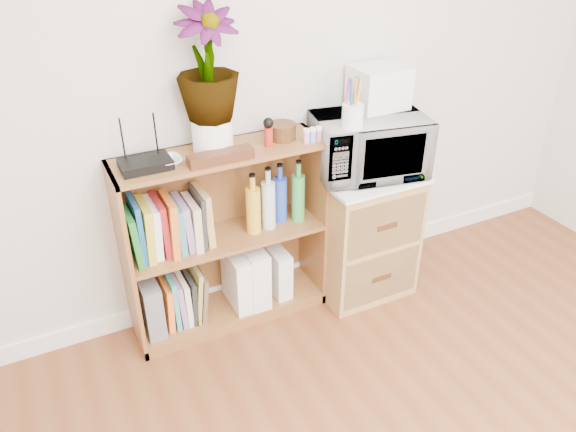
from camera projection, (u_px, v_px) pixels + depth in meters
skirting_board at (278, 274)px, 3.24m from camera, size 4.00×0.02×0.10m
bookshelf at (226, 240)px, 2.78m from camera, size 1.00×0.30×0.95m
wicker_unit at (361, 232)px, 3.07m from camera, size 0.50×0.45×0.70m
microwave at (369, 145)px, 2.80m from camera, size 0.60×0.46×0.30m
pen_cup at (353, 116)px, 2.58m from camera, size 0.10×0.10×0.11m
small_appliance at (379, 87)px, 2.78m from camera, size 0.26×0.22×0.21m
router at (145, 164)px, 2.38m from camera, size 0.21×0.15×0.04m
white_bowl at (166, 162)px, 2.41m from camera, size 0.13×0.13×0.03m
plant_pot at (213, 135)px, 2.50m from camera, size 0.18×0.18×0.15m
potted_plant at (207, 64)px, 2.34m from camera, size 0.27×0.27×0.48m
trinket_box at (221, 157)px, 2.43m from camera, size 0.29×0.07×0.05m
kokeshi_doll at (269, 137)px, 2.57m from camera, size 0.04×0.04×0.09m
wooden_bowl at (282, 131)px, 2.64m from camera, size 0.13×0.13×0.08m
paint_jars at (313, 137)px, 2.62m from camera, size 0.10×0.04×0.05m
file_box at (150, 304)px, 2.75m from camera, size 0.09×0.23×0.29m
magazine_holder_left at (238, 278)px, 2.92m from camera, size 0.10×0.25×0.31m
magazine_holder_mid at (253, 273)px, 2.94m from camera, size 0.10×0.26×0.33m
magazine_holder_right at (277, 270)px, 3.01m from camera, size 0.08×0.21×0.27m
cookbooks at (169, 226)px, 2.59m from camera, size 0.39×0.20×0.30m
liquor_bottles at (273, 196)px, 2.78m from camera, size 0.32×0.07×0.32m
lower_books at (183, 297)px, 2.82m from camera, size 0.22×0.19×0.29m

